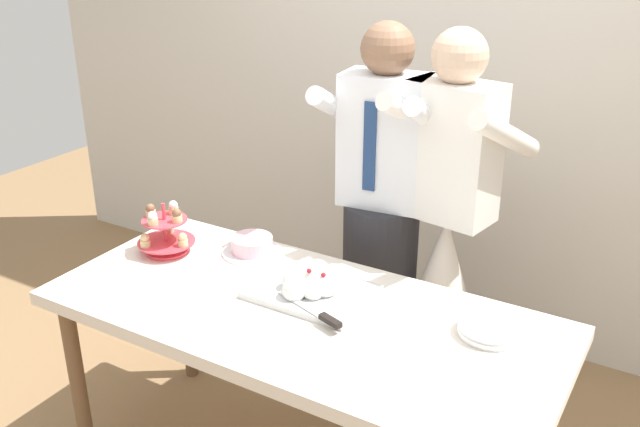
{
  "coord_description": "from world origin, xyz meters",
  "views": [
    {
      "loc": [
        1.12,
        -1.76,
        2.03
      ],
      "look_at": [
        -0.01,
        0.15,
        1.07
      ],
      "focal_mm": 39.4,
      "sensor_mm": 36.0,
      "label": 1
    }
  ],
  "objects_px": {
    "round_cake": "(252,246)",
    "person_bride": "(441,291)",
    "cupcake_stand": "(165,233)",
    "plate_stack": "(490,328)",
    "dessert_table": "(300,327)",
    "person_groom": "(380,240)",
    "main_cake_tray": "(312,284)"
  },
  "relations": [
    {
      "from": "main_cake_tray",
      "to": "person_groom",
      "type": "relative_size",
      "value": 0.26
    },
    {
      "from": "plate_stack",
      "to": "person_bride",
      "type": "height_order",
      "value": "person_bride"
    },
    {
      "from": "person_groom",
      "to": "cupcake_stand",
      "type": "bearing_deg",
      "value": -138.65
    },
    {
      "from": "cupcake_stand",
      "to": "person_bride",
      "type": "bearing_deg",
      "value": 31.64
    },
    {
      "from": "main_cake_tray",
      "to": "person_bride",
      "type": "height_order",
      "value": "person_bride"
    },
    {
      "from": "person_groom",
      "to": "plate_stack",
      "type": "bearing_deg",
      "value": -38.47
    },
    {
      "from": "person_groom",
      "to": "person_bride",
      "type": "relative_size",
      "value": 1.0
    },
    {
      "from": "dessert_table",
      "to": "plate_stack",
      "type": "xyz_separation_m",
      "value": [
        0.61,
        0.18,
        0.1
      ]
    },
    {
      "from": "cupcake_stand",
      "to": "plate_stack",
      "type": "height_order",
      "value": "cupcake_stand"
    },
    {
      "from": "cupcake_stand",
      "to": "main_cake_tray",
      "type": "relative_size",
      "value": 0.54
    },
    {
      "from": "main_cake_tray",
      "to": "round_cake",
      "type": "relative_size",
      "value": 1.79
    },
    {
      "from": "dessert_table",
      "to": "person_groom",
      "type": "xyz_separation_m",
      "value": [
        -0.03,
        0.69,
        0.05
      ]
    },
    {
      "from": "cupcake_stand",
      "to": "person_groom",
      "type": "relative_size",
      "value": 0.14
    },
    {
      "from": "person_groom",
      "to": "main_cake_tray",
      "type": "bearing_deg",
      "value": -88.73
    },
    {
      "from": "round_cake",
      "to": "person_bride",
      "type": "xyz_separation_m",
      "value": [
        0.65,
        0.42,
        -0.22
      ]
    },
    {
      "from": "dessert_table",
      "to": "person_groom",
      "type": "height_order",
      "value": "person_groom"
    },
    {
      "from": "round_cake",
      "to": "person_bride",
      "type": "relative_size",
      "value": 0.14
    },
    {
      "from": "main_cake_tray",
      "to": "round_cake",
      "type": "height_order",
      "value": "main_cake_tray"
    },
    {
      "from": "dessert_table",
      "to": "cupcake_stand",
      "type": "bearing_deg",
      "value": 171.7
    },
    {
      "from": "main_cake_tray",
      "to": "round_cake",
      "type": "bearing_deg",
      "value": 156.65
    },
    {
      "from": "main_cake_tray",
      "to": "person_bride",
      "type": "bearing_deg",
      "value": 64.88
    },
    {
      "from": "person_groom",
      "to": "person_bride",
      "type": "xyz_separation_m",
      "value": [
        0.29,
        0.0,
        -0.16
      ]
    },
    {
      "from": "round_cake",
      "to": "cupcake_stand",
      "type": "bearing_deg",
      "value": -151.42
    },
    {
      "from": "dessert_table",
      "to": "plate_stack",
      "type": "relative_size",
      "value": 8.49
    },
    {
      "from": "dessert_table",
      "to": "main_cake_tray",
      "type": "xyz_separation_m",
      "value": [
        -0.02,
        0.1,
        0.12
      ]
    },
    {
      "from": "plate_stack",
      "to": "person_bride",
      "type": "relative_size",
      "value": 0.13
    },
    {
      "from": "dessert_table",
      "to": "person_bride",
      "type": "xyz_separation_m",
      "value": [
        0.26,
        0.69,
        -0.12
      ]
    },
    {
      "from": "cupcake_stand",
      "to": "main_cake_tray",
      "type": "height_order",
      "value": "cupcake_stand"
    },
    {
      "from": "plate_stack",
      "to": "person_groom",
      "type": "height_order",
      "value": "person_groom"
    },
    {
      "from": "plate_stack",
      "to": "round_cake",
      "type": "height_order",
      "value": "round_cake"
    },
    {
      "from": "cupcake_stand",
      "to": "person_bride",
      "type": "xyz_separation_m",
      "value": [
        0.95,
        0.59,
        -0.28
      ]
    },
    {
      "from": "main_cake_tray",
      "to": "cupcake_stand",
      "type": "bearing_deg",
      "value": -179.88
    }
  ]
}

